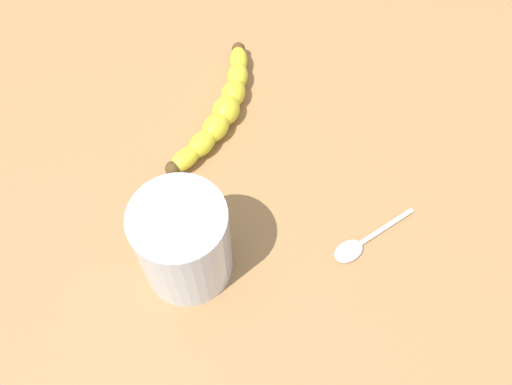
# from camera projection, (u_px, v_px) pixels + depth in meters

# --- Properties ---
(wooden_tabletop) EXTENTS (1.20, 1.20, 0.03)m
(wooden_tabletop) POSITION_uv_depth(u_px,v_px,m) (227.00, 161.00, 0.69)
(wooden_tabletop) COLOR #A37547
(wooden_tabletop) RESTS_ON ground
(banana) EXTENTS (0.20, 0.12, 0.03)m
(banana) POSITION_uv_depth(u_px,v_px,m) (221.00, 109.00, 0.69)
(banana) COLOR yellow
(banana) RESTS_ON wooden_tabletop
(smoothie_glass) EXTENTS (0.10, 0.10, 0.12)m
(smoothie_glass) POSITION_uv_depth(u_px,v_px,m) (184.00, 244.00, 0.55)
(smoothie_glass) COLOR silver
(smoothie_glass) RESTS_ON wooden_tabletop
(teaspoon) EXTENTS (0.06, 0.11, 0.01)m
(teaspoon) POSITION_uv_depth(u_px,v_px,m) (353.00, 248.00, 0.61)
(teaspoon) COLOR silver
(teaspoon) RESTS_ON wooden_tabletop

